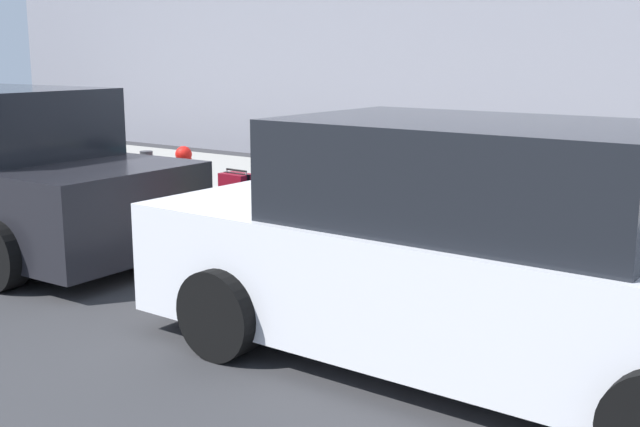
{
  "coord_description": "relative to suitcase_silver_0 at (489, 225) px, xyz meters",
  "views": [
    {
      "loc": [
        -6.73,
        6.15,
        2.08
      ],
      "look_at": [
        -2.24,
        0.07,
        0.54
      ],
      "focal_mm": 44.1,
      "sensor_mm": 36.0,
      "label": 1
    }
  ],
  "objects": [
    {
      "name": "fire_hydrant",
      "position": [
        4.17,
        0.0,
        0.09
      ],
      "size": [
        0.39,
        0.21,
        0.8
      ],
      "color": "red",
      "rests_on": "sidewalk_curb"
    },
    {
      "name": "parked_car_white_0",
      "position": [
        -0.91,
        2.3,
        0.32
      ],
      "size": [
        4.69,
        1.95,
        1.66
      ],
      "color": "silver",
      "rests_on": "ground_plane"
    },
    {
      "name": "suitcase_navy_5",
      "position": [
        2.66,
        -0.0,
        0.0
      ],
      "size": [
        0.5,
        0.27,
        0.9
      ],
      "color": "navy",
      "rests_on": "sidewalk_curb"
    },
    {
      "name": "suitcase_red_1",
      "position": [
        0.52,
        -0.04,
        -0.04
      ],
      "size": [
        0.42,
        0.25,
        0.61
      ],
      "color": "red",
      "rests_on": "sidewalk_curb"
    },
    {
      "name": "ground_plane",
      "position": [
        3.66,
        0.76,
        -0.46
      ],
      "size": [
        40.0,
        40.0,
        0.0
      ],
      "primitive_type": "plane",
      "color": "#333335"
    },
    {
      "name": "suitcase_olive_2",
      "position": [
        1.04,
        0.02,
        0.02
      ],
      "size": [
        0.46,
        0.25,
        0.91
      ],
      "color": "#59601E",
      "rests_on": "sidewalk_curb"
    },
    {
      "name": "suitcase_teal_4",
      "position": [
        2.09,
        -0.04,
        0.03
      ],
      "size": [
        0.47,
        0.27,
        0.97
      ],
      "color": "#0F606B",
      "rests_on": "sidewalk_curb"
    },
    {
      "name": "sidewalk_curb",
      "position": [
        3.66,
        -1.74,
        -0.39
      ],
      "size": [
        18.0,
        5.0,
        0.14
      ],
      "primitive_type": "cube",
      "color": "#9E9B93",
      "rests_on": "ground_plane"
    },
    {
      "name": "suitcase_black_3",
      "position": [
        1.56,
        -0.0,
        0.07
      ],
      "size": [
        0.44,
        0.29,
        0.84
      ],
      "color": "black",
      "rests_on": "sidewalk_curb"
    },
    {
      "name": "parking_meter",
      "position": [
        -0.97,
        -0.25,
        0.51
      ],
      "size": [
        0.12,
        0.09,
        1.27
      ],
      "color": "slate",
      "rests_on": "sidewalk_curb"
    },
    {
      "name": "suitcase_silver_0",
      "position": [
        0.0,
        0.0,
        0.0
      ],
      "size": [
        0.45,
        0.22,
        0.7
      ],
      "color": "#9EA0A8",
      "rests_on": "sidewalk_curb"
    },
    {
      "name": "bollard_post",
      "position": [
        4.7,
        0.15,
        0.03
      ],
      "size": [
        0.16,
        0.16,
        0.71
      ],
      "primitive_type": "cylinder",
      "color": "#333338",
      "rests_on": "sidewalk_curb"
    },
    {
      "name": "suitcase_maroon_6",
      "position": [
        3.2,
        0.08,
        -0.05
      ],
      "size": [
        0.41,
        0.27,
        0.6
      ],
      "color": "maroon",
      "rests_on": "sidewalk_curb"
    }
  ]
}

